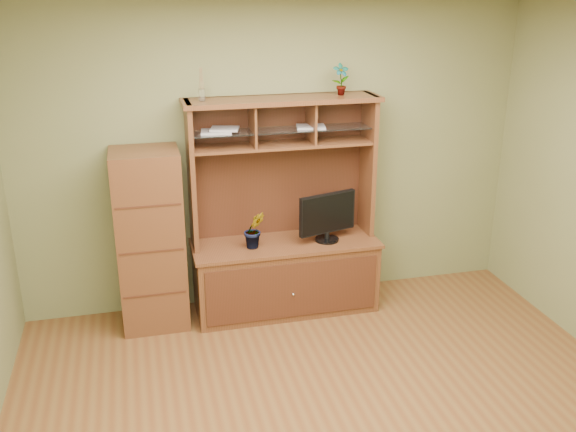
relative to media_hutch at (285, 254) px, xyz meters
name	(u,v)px	position (x,y,z in m)	size (l,w,h in m)	color
room	(349,240)	(-0.02, -1.73, 0.83)	(4.54, 4.04, 2.74)	brown
media_hutch	(285,254)	(0.00, 0.00, 0.00)	(1.66, 0.61, 1.90)	#4C2C15
monitor	(327,216)	(0.36, -0.08, 0.36)	(0.54, 0.21, 0.43)	black
orchid_plant	(254,230)	(-0.29, -0.08, 0.29)	(0.18, 0.15, 0.33)	#24521C
top_plant	(341,79)	(0.51, 0.08, 1.51)	(0.14, 0.09, 0.26)	#396D26
reed_diffuser	(202,88)	(-0.66, 0.08, 1.48)	(0.05, 0.05, 0.27)	silver
magazines	(250,129)	(-0.27, 0.08, 1.13)	(1.08, 0.23, 0.04)	silver
side_cabinet	(150,240)	(-1.15, 0.00, 0.25)	(0.55, 0.50, 1.54)	#4C2C15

